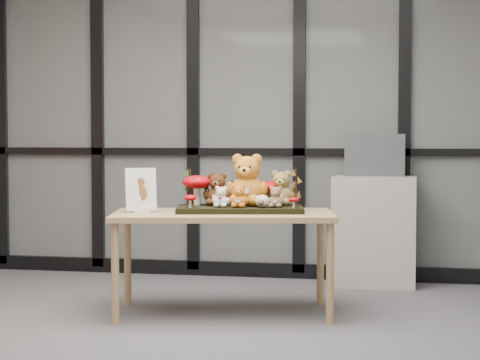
% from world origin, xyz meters
% --- Properties ---
extents(floor, '(5.00, 5.00, 0.00)m').
position_xyz_m(floor, '(0.00, 0.00, 0.00)').
color(floor, '#57565B').
rests_on(floor, ground).
extents(room_shell, '(5.00, 5.00, 5.00)m').
position_xyz_m(room_shell, '(0.00, 0.00, 1.68)').
color(room_shell, '#AAA8A1').
rests_on(room_shell, floor).
extents(glass_partition, '(4.90, 0.06, 2.78)m').
position_xyz_m(glass_partition, '(-0.00, 2.47, 1.42)').
color(glass_partition, '#2D383F').
rests_on(glass_partition, floor).
extents(display_table, '(1.56, 1.00, 0.68)m').
position_xyz_m(display_table, '(0.14, 0.93, 0.61)').
color(display_table, tan).
rests_on(display_table, floor).
extents(diorama_tray, '(0.90, 0.57, 0.04)m').
position_xyz_m(diorama_tray, '(0.24, 1.01, 0.70)').
color(diorama_tray, black).
rests_on(diorama_tray, display_table).
extents(bear_pooh_yellow, '(0.34, 0.32, 0.38)m').
position_xyz_m(bear_pooh_yellow, '(0.27, 1.09, 0.91)').
color(bear_pooh_yellow, orange).
rests_on(bear_pooh_yellow, diorama_tray).
extents(bear_brown_medium, '(0.22, 0.20, 0.24)m').
position_xyz_m(bear_brown_medium, '(0.08, 1.05, 0.84)').
color(bear_brown_medium, '#40230D').
rests_on(bear_brown_medium, diorama_tray).
extents(bear_tan_back, '(0.23, 0.21, 0.26)m').
position_xyz_m(bear_tan_back, '(0.50, 1.15, 0.84)').
color(bear_tan_back, olive).
rests_on(bear_tan_back, diorama_tray).
extents(bear_small_yellow, '(0.15, 0.14, 0.17)m').
position_xyz_m(bear_small_yellow, '(0.25, 0.91, 0.80)').
color(bear_small_yellow, orange).
rests_on(bear_small_yellow, diorama_tray).
extents(bear_white_bow, '(0.14, 0.13, 0.15)m').
position_xyz_m(bear_white_bow, '(0.13, 0.91, 0.79)').
color(bear_white_bow, white).
rests_on(bear_white_bow, diorama_tray).
extents(bear_beige_small, '(0.14, 0.13, 0.16)m').
position_xyz_m(bear_beige_small, '(0.49, 0.96, 0.79)').
color(bear_beige_small, '#886748').
rests_on(bear_beige_small, diorama_tray).
extents(plush_cream_hedgehog, '(0.08, 0.08, 0.09)m').
position_xyz_m(plush_cream_hedgehog, '(0.40, 0.94, 0.76)').
color(plush_cream_hedgehog, silver).
rests_on(plush_cream_hedgehog, diorama_tray).
extents(mushroom_back_left, '(0.20, 0.20, 0.22)m').
position_xyz_m(mushroom_back_left, '(-0.07, 1.05, 0.83)').
color(mushroom_back_left, '#A3050B').
rests_on(mushroom_back_left, diorama_tray).
extents(mushroom_back_right, '(0.16, 0.16, 0.18)m').
position_xyz_m(mushroom_back_right, '(0.40, 1.14, 0.80)').
color(mushroom_back_right, '#A3050B').
rests_on(mushroom_back_right, diorama_tray).
extents(mushroom_front_left, '(0.09, 0.09, 0.10)m').
position_xyz_m(mushroom_front_left, '(-0.05, 0.82, 0.76)').
color(mushroom_front_left, '#A3050B').
rests_on(mushroom_front_left, diorama_tray).
extents(mushroom_front_right, '(0.07, 0.07, 0.08)m').
position_xyz_m(mushroom_front_right, '(0.61, 0.94, 0.75)').
color(mushroom_front_right, '#A3050B').
rests_on(mushroom_front_right, diorama_tray).
extents(sprig_green_far_left, '(0.05, 0.05, 0.25)m').
position_xyz_m(sprig_green_far_left, '(-0.11, 1.05, 0.84)').
color(sprig_green_far_left, '#12340B').
rests_on(sprig_green_far_left, diorama_tray).
extents(sprig_green_mid_left, '(0.05, 0.05, 0.19)m').
position_xyz_m(sprig_green_mid_left, '(-0.00, 1.12, 0.81)').
color(sprig_green_mid_left, '#12340B').
rests_on(sprig_green_mid_left, diorama_tray).
extents(sprig_dry_far_right, '(0.05, 0.05, 0.25)m').
position_xyz_m(sprig_dry_far_right, '(0.59, 1.17, 0.84)').
color(sprig_dry_far_right, brown).
rests_on(sprig_dry_far_right, diorama_tray).
extents(sprig_dry_mid_right, '(0.05, 0.05, 0.17)m').
position_xyz_m(sprig_dry_mid_right, '(0.61, 1.07, 0.80)').
color(sprig_dry_mid_right, brown).
rests_on(sprig_dry_mid_right, diorama_tray).
extents(sprig_green_centre, '(0.05, 0.05, 0.17)m').
position_xyz_m(sprig_green_centre, '(0.15, 1.16, 0.80)').
color(sprig_green_centre, '#12340B').
rests_on(sprig_green_centre, diorama_tray).
extents(sign_holder, '(0.20, 0.14, 0.29)m').
position_xyz_m(sign_holder, '(-0.39, 0.84, 0.81)').
color(sign_holder, silver).
rests_on(sign_holder, display_table).
extents(label_card, '(0.08, 0.03, 0.00)m').
position_xyz_m(label_card, '(0.25, 0.66, 0.68)').
color(label_card, white).
rests_on(label_card, display_table).
extents(cabinet, '(0.65, 0.38, 0.86)m').
position_xyz_m(cabinet, '(1.07, 2.24, 0.43)').
color(cabinet, '#9B968B').
rests_on(cabinet, floor).
extents(monitor, '(0.47, 0.05, 0.33)m').
position_xyz_m(monitor, '(1.07, 2.26, 1.03)').
color(monitor, '#47494F').
rests_on(monitor, cabinet).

